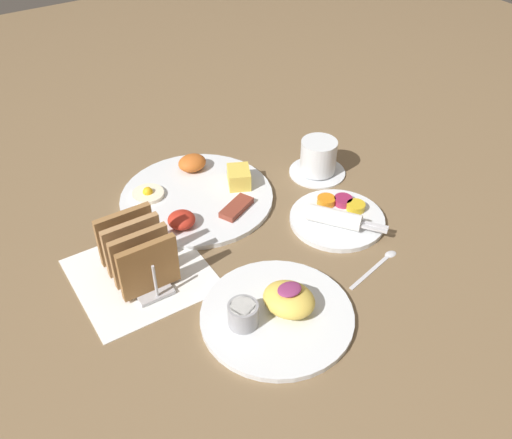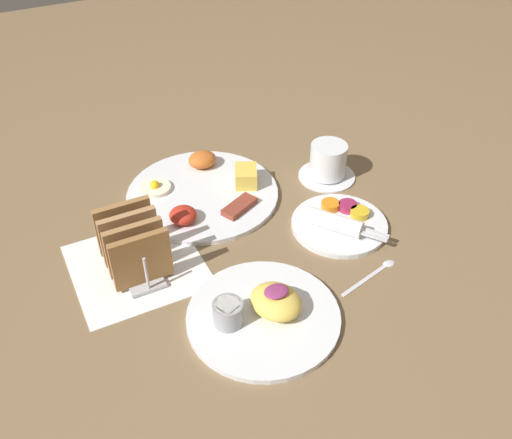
{
  "view_description": "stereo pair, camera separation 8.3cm",
  "coord_description": "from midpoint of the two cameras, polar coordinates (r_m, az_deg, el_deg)",
  "views": [
    {
      "loc": [
        -0.39,
        -0.63,
        0.7
      ],
      "look_at": [
        0.05,
        0.06,
        0.03
      ],
      "focal_mm": 40.0,
      "sensor_mm": 36.0,
      "label": 1
    },
    {
      "loc": [
        -0.32,
        -0.67,
        0.7
      ],
      "look_at": [
        0.05,
        0.06,
        0.03
      ],
      "focal_mm": 40.0,
      "sensor_mm": 36.0,
      "label": 2
    }
  ],
  "objects": [
    {
      "name": "plate_foreground",
      "position": [
        0.91,
        3.35,
        -9.33
      ],
      "size": [
        0.25,
        0.25,
        0.06
      ],
      "color": "white",
      "rests_on": "ground_plane"
    },
    {
      "name": "napkin_flat",
      "position": [
        1.01,
        -9.53,
        -4.67
      ],
      "size": [
        0.22,
        0.22,
        0.0
      ],
      "color": "white",
      "rests_on": "ground_plane"
    },
    {
      "name": "plate_breakfast",
      "position": [
        1.16,
        -3.28,
        2.77
      ],
      "size": [
        0.31,
        0.31,
        0.05
      ],
      "color": "white",
      "rests_on": "ground_plane"
    },
    {
      "name": "ground_plane",
      "position": [
        1.02,
        1.46,
        -3.97
      ],
      "size": [
        3.0,
        3.0,
        0.0
      ],
      "primitive_type": "plane",
      "color": "brown"
    },
    {
      "name": "coffee_cup",
      "position": [
        1.21,
        9.18,
        5.58
      ],
      "size": [
        0.12,
        0.12,
        0.08
      ],
      "color": "white",
      "rests_on": "ground_plane"
    },
    {
      "name": "toast_rack",
      "position": [
        0.98,
        -9.84,
        -2.56
      ],
      "size": [
        0.1,
        0.15,
        0.1
      ],
      "color": "#B7B7BC",
      "rests_on": "ground_plane"
    },
    {
      "name": "plate_condiments",
      "position": [
        1.09,
        10.49,
        -0.35
      ],
      "size": [
        0.18,
        0.19,
        0.04
      ],
      "color": "white",
      "rests_on": "ground_plane"
    },
    {
      "name": "teaspoon",
      "position": [
        1.02,
        14.31,
        -5.07
      ],
      "size": [
        0.13,
        0.04,
        0.01
      ],
      "color": "silver",
      "rests_on": "ground_plane"
    }
  ]
}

